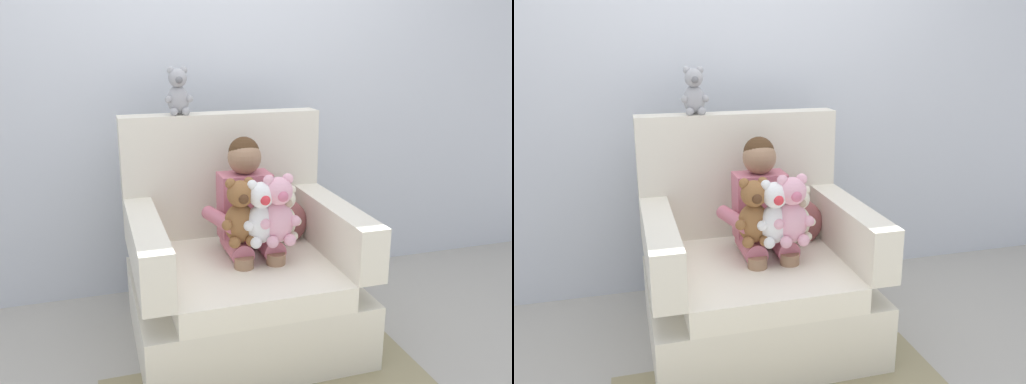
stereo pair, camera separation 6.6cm
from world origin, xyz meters
TOP-DOWN VIEW (x-y plane):
  - ground_plane at (0.00, 0.00)m, footprint 8.00×8.00m
  - back_wall at (0.00, 0.78)m, footprint 6.00×0.10m
  - armchair at (0.00, 0.05)m, footprint 1.07×0.94m
  - seated_child at (0.06, 0.08)m, footprint 0.45×0.39m
  - plush_cream at (0.19, -0.07)m, footprint 0.16×0.13m
  - plush_white at (0.06, -0.11)m, footprint 0.19×0.15m
  - plush_pink at (0.14, -0.12)m, footprint 0.20×0.16m
  - plush_brown at (-0.03, -0.07)m, footprint 0.19×0.16m
  - plush_grey_on_backrest at (-0.22, 0.39)m, footprint 0.15×0.12m
  - throw_pillow at (0.28, 0.18)m, footprint 0.28×0.16m

SIDE VIEW (x-z plane):
  - ground_plane at x=0.00m, z-range 0.00..0.00m
  - armchair at x=0.00m, z-range -0.21..0.91m
  - throw_pillow at x=0.28m, z-range 0.42..0.68m
  - seated_child at x=0.06m, z-range 0.25..1.08m
  - plush_cream at x=0.19m, z-range 0.55..0.82m
  - plush_white at x=0.06m, z-range 0.55..0.87m
  - plush_brown at x=-0.03m, z-range 0.55..0.87m
  - plush_pink at x=0.14m, z-range 0.55..0.89m
  - plush_grey_on_backrest at x=-0.22m, z-range 1.11..1.36m
  - back_wall at x=0.00m, z-range 0.00..2.60m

